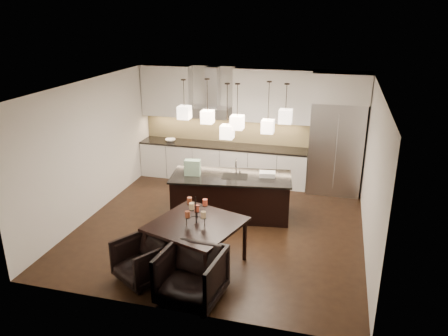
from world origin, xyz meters
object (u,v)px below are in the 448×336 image
(dining_table, at_px, (197,244))
(armchair_right, at_px, (191,276))
(armchair_left, at_px, (142,260))
(island_body, at_px, (231,196))
(refrigerator, at_px, (336,148))

(dining_table, bearing_deg, armchair_right, -59.03)
(armchair_left, height_order, armchair_right, armchair_right)
(island_body, relative_size, dining_table, 1.78)
(refrigerator, xyz_separation_m, armchair_right, (-1.90, -4.81, -0.67))
(island_body, distance_m, dining_table, 2.03)
(refrigerator, distance_m, dining_table, 4.49)
(refrigerator, bearing_deg, island_body, -137.23)
(dining_table, bearing_deg, armchair_left, -121.79)
(dining_table, xyz_separation_m, armchair_left, (-0.71, -0.61, -0.05))
(dining_table, bearing_deg, island_body, 105.20)
(refrigerator, relative_size, island_body, 0.90)
(refrigerator, height_order, armchair_left, refrigerator)
(refrigerator, relative_size, armchair_left, 2.84)
(armchair_right, bearing_deg, armchair_left, 169.51)
(refrigerator, distance_m, island_body, 2.84)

